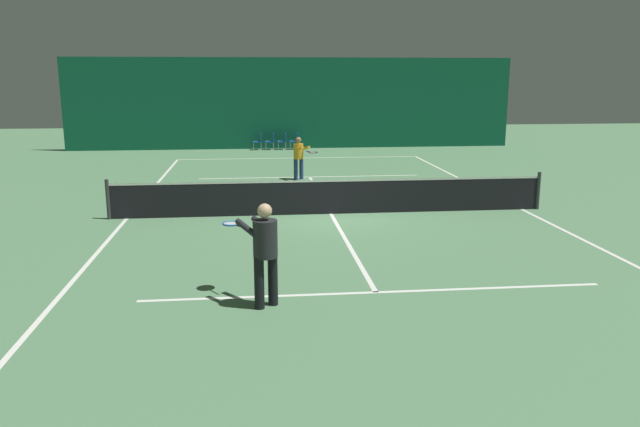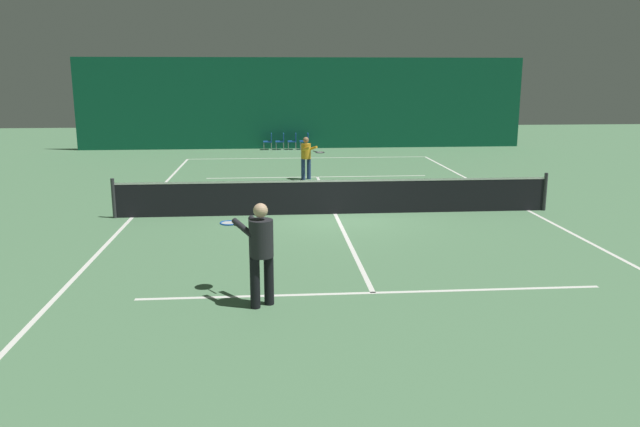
% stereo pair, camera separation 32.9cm
% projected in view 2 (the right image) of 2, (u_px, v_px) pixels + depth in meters
% --- Properties ---
extents(ground_plane, '(60.00, 60.00, 0.00)m').
position_uv_depth(ground_plane, '(335.00, 214.00, 17.20)').
color(ground_plane, '#56845B').
extents(backdrop_curtain, '(23.00, 0.12, 4.62)m').
position_uv_depth(backdrop_curtain, '(303.00, 103.00, 32.13)').
color(backdrop_curtain, '#0F5138').
rests_on(backdrop_curtain, ground).
extents(court_line_baseline_far, '(11.00, 0.10, 0.00)m').
position_uv_depth(court_line_baseline_far, '(308.00, 158.00, 28.78)').
color(court_line_baseline_far, white).
rests_on(court_line_baseline_far, ground).
extents(court_line_service_far, '(8.25, 0.10, 0.00)m').
position_uv_depth(court_line_service_far, '(317.00, 177.00, 23.43)').
color(court_line_service_far, white).
rests_on(court_line_service_far, ground).
extents(court_line_service_near, '(8.25, 0.10, 0.00)m').
position_uv_depth(court_line_service_near, '(373.00, 293.00, 10.98)').
color(court_line_service_near, white).
rests_on(court_line_service_near, ground).
extents(court_line_sideline_left, '(0.10, 23.80, 0.00)m').
position_uv_depth(court_line_sideline_left, '(132.00, 217.00, 16.77)').
color(court_line_sideline_left, white).
rests_on(court_line_sideline_left, ground).
extents(court_line_sideline_right, '(0.10, 23.80, 0.00)m').
position_uv_depth(court_line_sideline_right, '(528.00, 210.00, 17.64)').
color(court_line_sideline_right, white).
rests_on(court_line_sideline_right, ground).
extents(court_line_centre, '(0.10, 12.80, 0.00)m').
position_uv_depth(court_line_centre, '(335.00, 214.00, 17.20)').
color(court_line_centre, white).
rests_on(court_line_centre, ground).
extents(tennis_net, '(12.00, 0.10, 1.07)m').
position_uv_depth(tennis_net, '(335.00, 196.00, 17.09)').
color(tennis_net, black).
rests_on(tennis_net, ground).
extents(player_near, '(1.07, 1.35, 1.74)m').
position_uv_depth(player_near, '(260.00, 247.00, 10.17)').
color(player_near, black).
rests_on(player_near, ground).
extents(player_far, '(0.91, 1.31, 1.56)m').
position_uv_depth(player_far, '(307.00, 155.00, 22.65)').
color(player_far, navy).
rests_on(player_far, ground).
extents(courtside_chair_0, '(0.44, 0.44, 0.84)m').
position_uv_depth(courtside_chair_0, '(269.00, 140.00, 31.85)').
color(courtside_chair_0, '#99999E').
rests_on(courtside_chair_0, ground).
extents(courtside_chair_1, '(0.44, 0.44, 0.84)m').
position_uv_depth(courtside_chair_1, '(281.00, 140.00, 31.90)').
color(courtside_chair_1, '#99999E').
rests_on(courtside_chair_1, ground).
extents(courtside_chair_2, '(0.44, 0.44, 0.84)m').
position_uv_depth(courtside_chair_2, '(293.00, 140.00, 31.95)').
color(courtside_chair_2, '#99999E').
rests_on(courtside_chair_2, ground).
extents(courtside_chair_3, '(0.44, 0.44, 0.84)m').
position_uv_depth(courtside_chair_3, '(306.00, 140.00, 32.00)').
color(courtside_chair_3, '#99999E').
rests_on(courtside_chair_3, ground).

